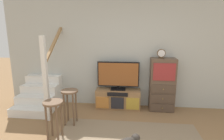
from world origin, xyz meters
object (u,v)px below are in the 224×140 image
Objects in this scene: media_console at (118,99)px; bar_stool_near at (53,111)px; desk_clock at (161,54)px; bar_stool_far at (70,99)px; side_cabinet at (162,85)px; television at (118,75)px.

bar_stool_near is at bearing -125.05° from media_console.
desk_clock is 2.61m from bar_stool_near.
media_console is 1.49× the size of bar_stool_far.
desk_clock is 0.30× the size of bar_stool_near.
bar_stool_near is at bearing -144.85° from side_cabinet.
side_cabinet reaches higher than bar_stool_near.
side_cabinet is 1.79× the size of bar_stool_near.
side_cabinet reaches higher than television.
bar_stool_near is at bearing -124.61° from television.
television is 0.80× the size of side_cabinet.
side_cabinet is (1.06, -0.01, -0.21)m from television.
desk_clock reaches higher than bar_stool_near.
bar_stool_far is at bearing -135.57° from media_console.
bar_stool_near is (-2.07, -1.46, -0.11)m from side_cabinet.
side_cabinet is at bearing 24.69° from bar_stool_far.
media_console is 5.09× the size of desk_clock.
desk_clock is at bearing -167.26° from side_cabinet.
desk_clock is at bearing -1.66° from television.
desk_clock reaches higher than bar_stool_far.
media_console is at bearing -90.00° from television.
bar_stool_far is at bearing -134.82° from television.
side_cabinet reaches higher than bar_stool_far.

